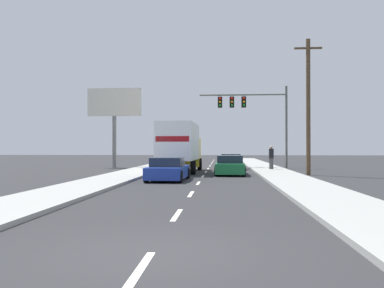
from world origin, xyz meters
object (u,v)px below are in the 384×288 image
car_blue (168,170)px  traffic_signal_mast (247,107)px  car_green (230,166)px  utility_pole_mid (308,105)px  roadside_billboard (114,110)px  car_gray (231,162)px  pedestrian_near_corner (271,157)px  box_truck (180,145)px

car_blue → traffic_signal_mast: (5.18, 14.33, 4.81)m
car_blue → car_green: size_ratio=0.99×
utility_pole_mid → roadside_billboard: utility_pole_mid is taller
car_blue → car_gray: (3.71, 11.86, 0.00)m
traffic_signal_mast → pedestrian_near_corner: 6.34m
box_truck → traffic_signal_mast: size_ratio=1.10×
utility_pole_mid → roadside_billboard: bearing=148.7°
traffic_signal_mast → car_green: bearing=-100.1°
car_green → traffic_signal_mast: 10.69m
pedestrian_near_corner → car_blue: bearing=-124.2°
car_gray → pedestrian_near_corner: (3.10, -1.85, 0.47)m
traffic_signal_mast → roadside_billboard: bearing=179.9°
box_truck → car_green: 4.59m
car_green → utility_pole_mid: (5.13, 0.04, 4.02)m
car_blue → traffic_signal_mast: size_ratio=0.56×
car_gray → utility_pole_mid: (4.91, -6.90, 4.03)m
car_blue → roadside_billboard: roadside_billboard is taller
car_blue → utility_pole_mid: 10.74m
utility_pole_mid → box_truck: bearing=164.1°
box_truck → car_gray: (3.78, 4.42, -1.43)m
car_gray → utility_pole_mid: 9.38m
traffic_signal_mast → roadside_billboard: traffic_signal_mast is taller
utility_pole_mid → roadside_billboard: 18.09m
car_green → pedestrian_near_corner: size_ratio=2.44×
car_green → traffic_signal_mast: (1.68, 9.41, 4.79)m
utility_pole_mid → car_green: bearing=-179.5°
car_green → utility_pole_mid: size_ratio=0.50×
car_gray → traffic_signal_mast: bearing=59.3°
car_green → pedestrian_near_corner: (3.31, 5.09, 0.45)m
utility_pole_mid → car_blue: bearing=-150.1°
car_gray → car_green: size_ratio=1.06×
car_green → traffic_signal_mast: size_ratio=0.57×
utility_pole_mid → pedestrian_near_corner: (-1.82, 5.05, -3.57)m
car_blue → roadside_billboard: (-6.82, 14.36, 4.68)m
car_green → traffic_signal_mast: traffic_signal_mast is taller
traffic_signal_mast → pedestrian_near_corner: bearing=-69.4°
traffic_signal_mast → pedestrian_near_corner: (1.63, -4.32, -4.34)m
car_gray → roadside_billboard: (-10.53, 2.50, 4.67)m
car_green → pedestrian_near_corner: bearing=57.0°
box_truck → pedestrian_near_corner: 7.40m
car_gray → car_green: bearing=-91.8°
car_blue → roadside_billboard: bearing=115.4°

